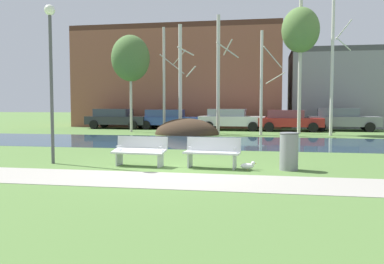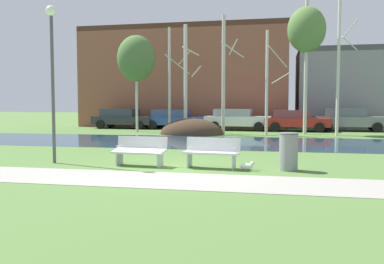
{
  "view_description": "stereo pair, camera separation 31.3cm",
  "coord_description": "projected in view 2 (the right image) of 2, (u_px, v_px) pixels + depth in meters",
  "views": [
    {
      "loc": [
        2.63,
        -11.2,
        1.85
      ],
      "look_at": [
        0.39,
        1.09,
        0.99
      ],
      "focal_mm": 38.64,
      "sensor_mm": 36.0,
      "label": 1
    },
    {
      "loc": [
        2.94,
        -11.14,
        1.85
      ],
      "look_at": [
        0.39,
        1.09,
        0.99
      ],
      "focal_mm": 38.64,
      "sensor_mm": 36.0,
      "label": 2
    }
  ],
  "objects": [
    {
      "name": "ground_plane",
      "position": [
        220.0,
        139.0,
        21.37
      ],
      "size": [
        120.0,
        120.0,
        0.0
      ],
      "primitive_type": "plane",
      "color": "#517538"
    },
    {
      "name": "paved_path_strip",
      "position": [
        154.0,
        180.0,
        10.04
      ],
      "size": [
        60.0,
        2.11,
        0.01
      ],
      "primitive_type": "cube",
      "color": "#9E998E",
      "rests_on": "ground"
    },
    {
      "name": "river_band",
      "position": [
        215.0,
        142.0,
        19.8
      ],
      "size": [
        80.0,
        6.75,
        0.01
      ],
      "primitive_type": "cube",
      "color": "#284256",
      "rests_on": "ground"
    },
    {
      "name": "soil_mound",
      "position": [
        192.0,
        135.0,
        24.65
      ],
      "size": [
        3.85,
        2.45,
        1.95
      ],
      "primitive_type": "ellipsoid",
      "color": "#423021",
      "rests_on": "ground"
    },
    {
      "name": "bench_left",
      "position": [
        140.0,
        150.0,
        12.28
      ],
      "size": [
        1.64,
        0.7,
        0.87
      ],
      "color": "silver",
      "rests_on": "ground"
    },
    {
      "name": "bench_right",
      "position": [
        212.0,
        152.0,
        11.84
      ],
      "size": [
        1.64,
        0.7,
        0.87
      ],
      "color": "silver",
      "rests_on": "ground"
    },
    {
      "name": "trash_bin",
      "position": [
        288.0,
        151.0,
        11.41
      ],
      "size": [
        0.53,
        0.53,
        1.05
      ],
      "color": "gray",
      "rests_on": "ground"
    },
    {
      "name": "seagull",
      "position": [
        247.0,
        166.0,
        11.39
      ],
      "size": [
        0.44,
        0.16,
        0.26
      ],
      "color": "white",
      "rests_on": "ground"
    },
    {
      "name": "streetlamp",
      "position": [
        52.0,
        57.0,
        12.66
      ],
      "size": [
        0.32,
        0.32,
        4.83
      ],
      "color": "#4C4C51",
      "rests_on": "ground"
    },
    {
      "name": "birch_far_left",
      "position": [
        136.0,
        59.0,
        26.83
      ],
      "size": [
        2.49,
        2.49,
        6.27
      ],
      "color": "beige",
      "rests_on": "ground"
    },
    {
      "name": "birch_left",
      "position": [
        170.0,
        79.0,
        25.85
      ],
      "size": [
        1.52,
        2.77,
        6.59
      ],
      "color": "#BCB7A8",
      "rests_on": "ground"
    },
    {
      "name": "birch_center_left",
      "position": [
        186.0,
        79.0,
        25.07
      ],
      "size": [
        1.1,
        1.84,
        6.61
      ],
      "color": "beige",
      "rests_on": "ground"
    },
    {
      "name": "birch_center",
      "position": [
        224.0,
        74.0,
        24.99
      ],
      "size": [
        1.36,
        2.09,
        7.18
      ],
      "color": "beige",
      "rests_on": "ground"
    },
    {
      "name": "birch_center_right",
      "position": [
        268.0,
        82.0,
        24.05
      ],
      "size": [
        1.43,
        2.5,
        6.1
      ],
      "color": "beige",
      "rests_on": "ground"
    },
    {
      "name": "birch_right",
      "position": [
        307.0,
        30.0,
        24.71
      ],
      "size": [
        2.26,
        2.26,
        8.06
      ],
      "color": "beige",
      "rests_on": "ground"
    },
    {
      "name": "birch_far_right",
      "position": [
        339.0,
        58.0,
        23.4
      ],
      "size": [
        1.13,
        2.0,
        8.81
      ],
      "color": "beige",
      "rests_on": "ground"
    },
    {
      "name": "parked_van_nearest_dark",
      "position": [
        123.0,
        118.0,
        30.74
      ],
      "size": [
        4.64,
        2.16,
        1.46
      ],
      "color": "#282B30",
      "rests_on": "ground"
    },
    {
      "name": "parked_sedan_second_blue",
      "position": [
        175.0,
        119.0,
        29.95
      ],
      "size": [
        4.7,
        2.11,
        1.41
      ],
      "color": "#2D4793",
      "rests_on": "ground"
    },
    {
      "name": "parked_hatch_third_white",
      "position": [
        237.0,
        119.0,
        28.56
      ],
      "size": [
        4.57,
        2.2,
        1.48
      ],
      "color": "silver",
      "rests_on": "ground"
    },
    {
      "name": "parked_wagon_fourth_red",
      "position": [
        296.0,
        120.0,
        27.55
      ],
      "size": [
        4.3,
        2.26,
        1.41
      ],
      "color": "maroon",
      "rests_on": "ground"
    },
    {
      "name": "parked_suv_fifth_grey",
      "position": [
        349.0,
        119.0,
        27.71
      ],
      "size": [
        4.7,
        2.12,
        1.53
      ],
      "color": "slate",
      "rests_on": "ground"
    },
    {
      "name": "building_brick_low",
      "position": [
        189.0,
        79.0,
        35.34
      ],
      "size": [
        16.43,
        8.49,
        7.95
      ],
      "color": "brown",
      "rests_on": "ground"
    },
    {
      "name": "building_grey_warehouse",
      "position": [
        374.0,
        89.0,
        32.5
      ],
      "size": [
        11.79,
        7.28,
        6.01
      ],
      "color": "gray",
      "rests_on": "ground"
    }
  ]
}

